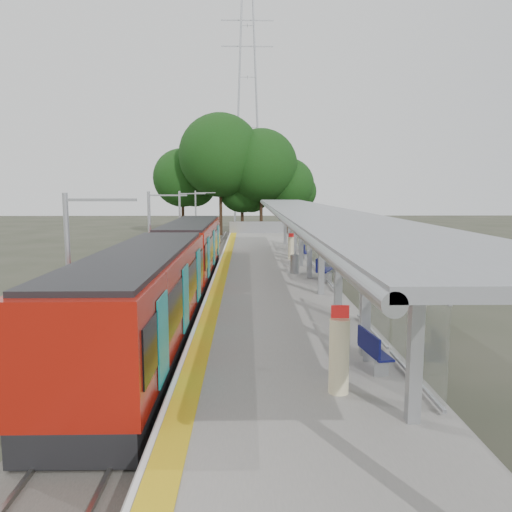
% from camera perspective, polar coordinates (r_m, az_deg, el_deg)
% --- Properties ---
extents(trackbed, '(3.00, 70.00, 0.24)m').
position_cam_1_polar(trackbed, '(27.86, -7.86, -3.60)').
color(trackbed, '#59544C').
rests_on(trackbed, ground).
extents(platform, '(6.00, 50.00, 1.00)m').
position_cam_1_polar(platform, '(27.62, 1.45, -2.82)').
color(platform, gray).
rests_on(platform, ground).
extents(tactile_strip, '(0.60, 50.00, 0.02)m').
position_cam_1_polar(tactile_strip, '(27.54, -3.86, -1.79)').
color(tactile_strip, gold).
rests_on(tactile_strip, platform).
extents(end_fence, '(6.00, 0.10, 1.20)m').
position_cam_1_polar(end_fence, '(52.25, 0.24, 3.31)').
color(end_fence, '#9EA0A5').
rests_on(end_fence, platform).
extents(train, '(2.74, 27.60, 3.62)m').
position_cam_1_polar(train, '(22.99, -9.29, -1.10)').
color(train, black).
rests_on(train, ground).
extents(canopy, '(3.27, 38.00, 3.66)m').
position_cam_1_polar(canopy, '(23.53, 5.81, 4.41)').
color(canopy, '#9EA0A5').
rests_on(canopy, platform).
extents(pylon, '(8.00, 4.00, 38.00)m').
position_cam_1_polar(pylon, '(81.27, -0.97, 17.14)').
color(pylon, '#9EA0A5').
rests_on(pylon, ground).
extents(tree_cluster, '(19.27, 11.36, 14.17)m').
position_cam_1_polar(tree_cluster, '(58.89, -2.52, 10.06)').
color(tree_cluster, '#382316').
rests_on(tree_cluster, ground).
extents(catenary_masts, '(2.08, 48.16, 5.40)m').
position_cam_1_polar(catenary_masts, '(26.74, -11.87, 1.89)').
color(catenary_masts, '#9EA0A5').
rests_on(catenary_masts, ground).
extents(bench_near, '(0.62, 1.43, 0.95)m').
position_cam_1_polar(bench_near, '(13.10, 13.17, -10.33)').
color(bench_near, '#101251').
rests_on(bench_near, platform).
extents(bench_mid, '(1.15, 1.79, 1.18)m').
position_cam_1_polar(bench_mid, '(25.09, 7.66, -1.35)').
color(bench_mid, '#101251').
rests_on(bench_mid, platform).
extents(bench_far, '(0.45, 1.42, 0.96)m').
position_cam_1_polar(bench_far, '(32.82, 5.62, 0.58)').
color(bench_far, '#101251').
rests_on(bench_far, platform).
extents(info_pillar_near, '(0.45, 0.45, 1.99)m').
position_cam_1_polar(info_pillar_near, '(11.36, 9.47, -11.12)').
color(info_pillar_near, beige).
rests_on(info_pillar_near, platform).
extents(info_pillar_far, '(0.38, 0.38, 1.70)m').
position_cam_1_polar(info_pillar_far, '(32.42, 4.03, 0.92)').
color(info_pillar_far, beige).
rests_on(info_pillar_far, platform).
extents(litter_bin, '(0.59, 0.59, 1.00)m').
position_cam_1_polar(litter_bin, '(27.00, 4.43, -0.93)').
color(litter_bin, '#9EA0A5').
rests_on(litter_bin, platform).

